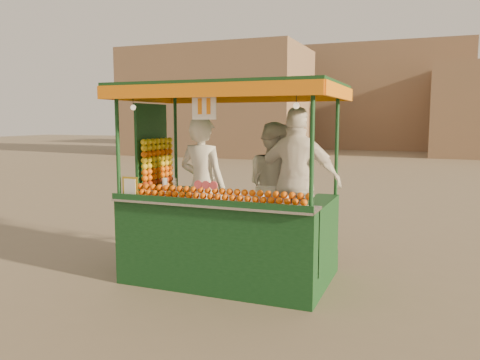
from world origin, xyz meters
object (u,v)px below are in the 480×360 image
at_px(vendor_middle, 274,186).
at_px(vendor_right, 297,182).
at_px(juice_cart, 223,218).
at_px(vendor_left, 203,186).

bearing_deg(vendor_middle, vendor_right, -176.40).
bearing_deg(juice_cart, vendor_middle, 53.54).
xyz_separation_m(juice_cart, vendor_middle, (0.47, 0.64, 0.34)).
relative_size(juice_cart, vendor_left, 1.52).
relative_size(juice_cart, vendor_middle, 1.58).
relative_size(juice_cart, vendor_right, 1.42).
xyz_separation_m(juice_cart, vendor_right, (0.84, 0.45, 0.44)).
height_order(vendor_left, vendor_right, vendor_right).
bearing_deg(vendor_right, vendor_left, 17.97).
xyz_separation_m(juice_cart, vendor_left, (-0.32, 0.08, 0.38)).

